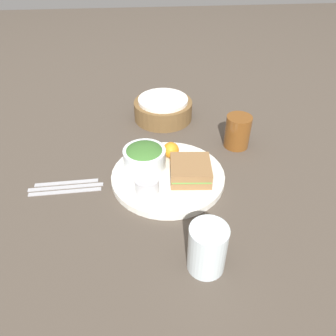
{
  "coord_description": "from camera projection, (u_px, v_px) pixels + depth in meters",
  "views": [
    {
      "loc": [
        -0.06,
        -0.68,
        0.58
      ],
      "look_at": [
        0.0,
        0.0,
        0.04
      ],
      "focal_mm": 35.0,
      "sensor_mm": 36.0,
      "label": 1
    }
  ],
  "objects": [
    {
      "name": "bread_basket",
      "position": [
        163.0,
        109.0,
        1.13
      ],
      "size": [
        0.2,
        0.2,
        0.08
      ],
      "color": "brown",
      "rests_on": "ground_plane"
    },
    {
      "name": "salad_bowl",
      "position": [
        145.0,
        156.0,
        0.89
      ],
      "size": [
        0.12,
        0.12,
        0.07
      ],
      "color": "white",
      "rests_on": "plate"
    },
    {
      "name": "sandwich",
      "position": [
        190.0,
        170.0,
        0.86
      ],
      "size": [
        0.11,
        0.11,
        0.04
      ],
      "color": "olive",
      "rests_on": "plate"
    },
    {
      "name": "dressing_cup",
      "position": [
        147.0,
        185.0,
        0.82
      ],
      "size": [
        0.06,
        0.06,
        0.04
      ],
      "primitive_type": "cylinder",
      "color": "#B7B7BC",
      "rests_on": "plate"
    },
    {
      "name": "fork",
      "position": [
        65.0,
        191.0,
        0.85
      ],
      "size": [
        0.19,
        0.02,
        0.01
      ],
      "primitive_type": "cube",
      "rotation": [
        0.0,
        0.0,
        3.18
      ],
      "color": "#B2B2B7",
      "rests_on": "ground_plane"
    },
    {
      "name": "plate",
      "position": [
        168.0,
        176.0,
        0.89
      ],
      "size": [
        0.31,
        0.31,
        0.02
      ],
      "primitive_type": "cylinder",
      "color": "white",
      "rests_on": "ground_plane"
    },
    {
      "name": "spoon",
      "position": [
        67.0,
        182.0,
        0.88
      ],
      "size": [
        0.17,
        0.02,
        0.01
      ],
      "primitive_type": "cube",
      "rotation": [
        0.0,
        0.0,
        3.18
      ],
      "color": "#B2B2B7",
      "rests_on": "ground_plane"
    },
    {
      "name": "knife",
      "position": [
        66.0,
        187.0,
        0.87
      ],
      "size": [
        0.2,
        0.02,
        0.01
      ],
      "primitive_type": "cube",
      "rotation": [
        0.0,
        0.0,
        3.18
      ],
      "color": "#B2B2B7",
      "rests_on": "ground_plane"
    },
    {
      "name": "drink_glass",
      "position": [
        238.0,
        132.0,
        0.99
      ],
      "size": [
        0.08,
        0.08,
        0.1
      ],
      "primitive_type": "cylinder",
      "color": "brown",
      "rests_on": "ground_plane"
    },
    {
      "name": "orange_wedge",
      "position": [
        171.0,
        150.0,
        0.93
      ],
      "size": [
        0.05,
        0.05,
        0.05
      ],
      "primitive_type": "sphere",
      "color": "orange",
      "rests_on": "plate"
    },
    {
      "name": "ground_plane",
      "position": [
        168.0,
        179.0,
        0.89
      ],
      "size": [
        4.0,
        4.0,
        0.0
      ],
      "primitive_type": "plane",
      "color": "#4C4238"
    },
    {
      "name": "water_glass",
      "position": [
        207.0,
        248.0,
        0.64
      ],
      "size": [
        0.08,
        0.08,
        0.11
      ],
      "primitive_type": "cylinder",
      "color": "silver",
      "rests_on": "ground_plane"
    }
  ]
}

